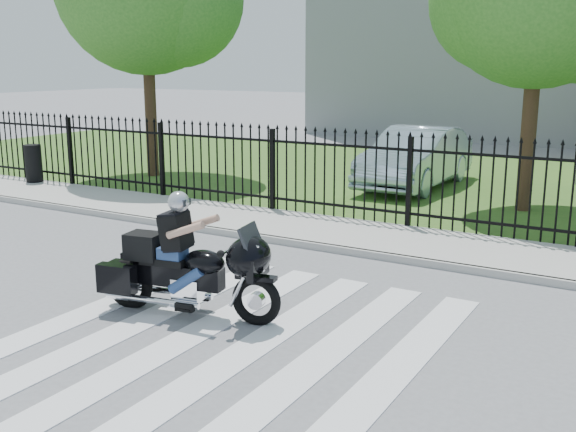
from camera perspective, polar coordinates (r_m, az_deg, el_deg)
The scene contains 9 objects.
ground at distance 7.89m, azimuth -5.63°, elevation -10.51°, with size 120.00×120.00×0.00m, color slate.
crosswalk at distance 7.88m, azimuth -5.63°, elevation -10.47°, with size 5.00×5.50×0.01m, color silver, non-canonical shape.
sidewalk at distance 12.05m, azimuth 8.42°, elevation -2.02°, with size 40.00×2.00×0.12m, color #ADAAA3.
curb at distance 11.16m, azimuth 6.48°, elevation -3.16°, with size 40.00×0.12×0.12m, color #ADAAA3.
grass_strip at distance 18.61m, azimuth 16.55°, elevation 2.66°, with size 40.00×12.00×0.02m, color #346021.
iron_fence at distance 12.78m, azimuth 10.22°, elevation 2.64°, with size 26.00×0.04×1.80m.
motorcycle_rider at distance 8.53m, azimuth -8.77°, elevation -4.04°, with size 2.43×1.06×1.62m.
parked_car at distance 17.50m, azimuth 10.78°, elevation 4.90°, with size 1.60×4.59×1.51m, color #A9BFD5.
litter_bin at distance 18.58m, azimuth -20.74°, elevation 4.19°, with size 0.43×0.43×0.96m, color black.
Camera 1 is at (4.29, -5.84, 3.11)m, focal length 42.00 mm.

